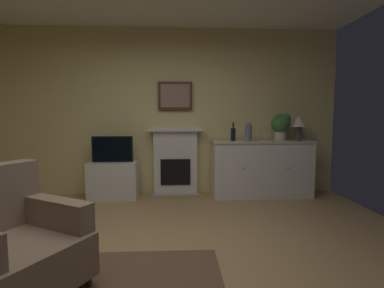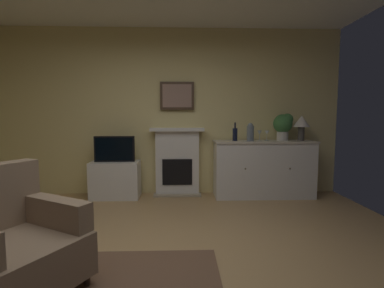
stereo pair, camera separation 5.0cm
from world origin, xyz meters
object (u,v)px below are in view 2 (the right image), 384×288
tv_set (114,149)px  armchair (8,244)px  wine_glass_center (267,133)px  vase_decorative (250,132)px  wine_bottle (235,134)px  framed_picture (177,96)px  fireplace_unit (177,161)px  wine_glass_left (259,133)px  sideboard_cabinet (263,169)px  table_lamp (301,123)px  potted_plant_small (283,124)px  tv_cabinet (116,180)px

tv_set → armchair: tv_set is taller
wine_glass_center → vase_decorative: bearing=-177.0°
vase_decorative → wine_bottle: bearing=170.6°
framed_picture → wine_bottle: bearing=-14.4°
fireplace_unit → wine_glass_left: size_ratio=6.67×
sideboard_cabinet → table_lamp: (0.59, 0.00, 0.73)m
wine_glass_left → armchair: (-2.45, -2.47, -0.64)m
wine_bottle → wine_glass_left: (0.39, 0.00, 0.01)m
fireplace_unit → wine_glass_center: 1.50m
vase_decorative → wine_glass_center: bearing=3.0°
wine_bottle → sideboard_cabinet: bearing=1.4°
table_lamp → wine_bottle: (-1.06, -0.01, -0.17)m
wine_bottle → wine_glass_center: bearing=-2.8°
vase_decorative → armchair: (-2.30, -2.43, -0.66)m
framed_picture → potted_plant_small: (1.70, -0.18, -0.46)m
wine_glass_left → wine_glass_center: (0.11, -0.03, 0.00)m
fireplace_unit → table_lamp: 2.08m
tv_set → table_lamp: bearing=0.2°
framed_picture → fireplace_unit: bearing=-90.0°
vase_decorative → tv_set: bearing=178.9°
tv_cabinet → armchair: 2.50m
sideboard_cabinet → wine_glass_center: 0.57m
fireplace_unit → tv_set: bearing=-169.2°
table_lamp → tv_cabinet: table_lamp is taller
sideboard_cabinet → tv_cabinet: size_ratio=2.12×
wine_glass_left → armchair: size_ratio=0.15×
fireplace_unit → wine_bottle: size_ratio=3.79×
wine_glass_left → vase_decorative: vase_decorative is taller
wine_bottle → fireplace_unit: bearing=168.3°
sideboard_cabinet → table_lamp: bearing=0.0°
fireplace_unit → sideboard_cabinet: fireplace_unit is taller
tv_cabinet → armchair: bearing=-94.1°
fireplace_unit → wine_glass_left: (1.30, -0.19, 0.47)m
tv_cabinet → tv_set: bearing=-90.0°
table_lamp → wine_glass_center: (-0.56, -0.04, -0.16)m
framed_picture → wine_glass_left: framed_picture is taller
tv_set → wine_glass_left: bearing=-0.0°
framed_picture → wine_glass_center: 1.55m
armchair → framed_picture: bearing=66.9°
tv_set → sideboard_cabinet: bearing=0.2°
fireplace_unit → table_lamp: (1.97, -0.18, 0.63)m
table_lamp → tv_cabinet: size_ratio=0.53×
sideboard_cabinet → potted_plant_small: potted_plant_small is taller
framed_picture → potted_plant_small: bearing=-5.9°
fireplace_unit → wine_glass_center: (1.41, -0.21, 0.47)m
wine_bottle → framed_picture: bearing=165.6°
tv_cabinet → potted_plant_small: potted_plant_small is taller
tv_cabinet → potted_plant_small: 2.81m
wine_bottle → tv_cabinet: size_ratio=0.39×
tv_set → tv_cabinet: bearing=90.0°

